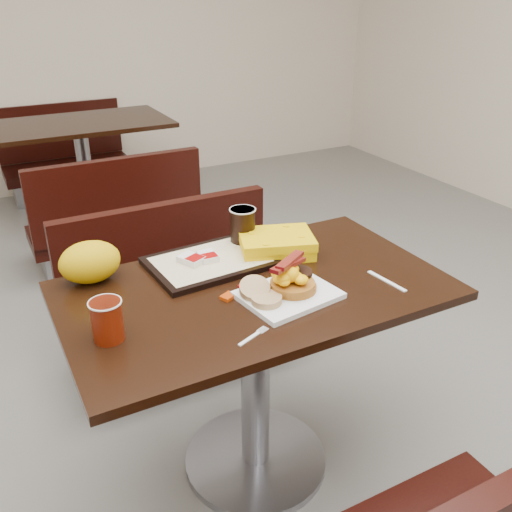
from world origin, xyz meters
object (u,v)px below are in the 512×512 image
platter (288,295)px  bench_far_s (112,208)px  bench_near_n (182,295)px  hashbrown_sleeve_right (208,256)px  pancake_stack (293,285)px  hashbrown_sleeve_left (191,259)px  bench_far_n (67,153)px  paper_bag (90,262)px  knife (387,281)px  tray (210,262)px  clamshell (276,244)px  table_near (255,382)px  coffee_cup_far (243,225)px  table_far (86,175)px  fork (249,339)px  coffee_cup_near (107,321)px

platter → bench_far_s: bearing=83.5°
bench_near_n → hashbrown_sleeve_right: bearing=-98.1°
pancake_stack → hashbrown_sleeve_left: size_ratio=1.74×
bench_far_n → paper_bag: (-0.44, -3.02, 0.46)m
knife → tray: 0.59m
clamshell → paper_bag: paper_bag is taller
table_near → bench_far_n: 3.30m
coffee_cup_far → paper_bag: bearing=-178.6°
table_far → clamshell: clamshell is taller
pancake_stack → hashbrown_sleeve_left: pancake_stack is taller
paper_bag → fork: bearing=-60.7°
knife → hashbrown_sleeve_left: (-0.52, 0.38, 0.03)m
hashbrown_sleeve_left → bench_far_s: bearing=61.2°
pancake_stack → paper_bag: size_ratio=0.74×
coffee_cup_far → paper_bag: (-0.55, -0.01, -0.01)m
fork → paper_bag: size_ratio=0.58×
table_far → knife: (0.39, -2.77, 0.38)m
bench_far_s → hashbrown_sleeve_left: (-0.13, -1.68, 0.42)m
platter → bench_near_n: bearing=85.9°
table_near → fork: 0.48m
fork → hashbrown_sleeve_right: 0.47m
table_far → coffee_cup_near: bearing=-100.2°
platter → tray: size_ratio=0.69×
bench_near_n → bench_far_n: size_ratio=1.00×
knife → paper_bag: paper_bag is taller
bench_near_n → paper_bag: paper_bag is taller
knife → clamshell: bearing=-155.7°
bench_far_n → hashbrown_sleeve_left: 3.11m
platter → hashbrown_sleeve_right: hashbrown_sleeve_right is taller
table_near → clamshell: bearing=45.5°
bench_near_n → hashbrown_sleeve_left: size_ratio=12.14×
table_far → hashbrown_sleeve_left: (-0.13, -2.38, 0.40)m
platter → coffee_cup_near: bearing=168.2°
bench_far_n → hashbrown_sleeve_right: hashbrown_sleeve_right is taller
paper_bag → tray: bearing=-10.7°
bench_far_s → hashbrown_sleeve_right: 1.74m
table_far → fork: 2.88m
coffee_cup_far → bench_far_s: bearing=93.6°
table_near → fork: fork is taller
bench_far_s → coffee_cup_far: (0.10, -1.61, 0.47)m
bench_far_s → paper_bag: bearing=-105.3°
hashbrown_sleeve_right → bench_far_s: bearing=89.7°
table_near → bench_far_s: size_ratio=1.20×
table_near → bench_far_s: 1.90m
bench_near_n → clamshell: 0.69m
fork → hashbrown_sleeve_right: size_ratio=1.48×
bench_far_n → tray: tray is taller
hashbrown_sleeve_left → paper_bag: paper_bag is taller
bench_far_s → pancake_stack: size_ratio=6.98×
pancake_stack → hashbrown_sleeve_left: (-0.21, 0.31, -0.00)m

